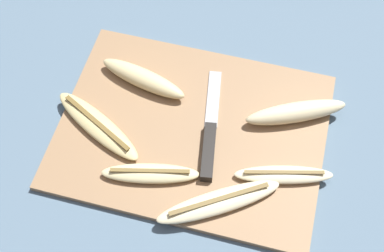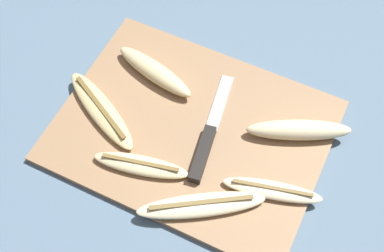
% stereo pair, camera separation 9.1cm
% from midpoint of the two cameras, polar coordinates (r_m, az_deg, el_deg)
% --- Properties ---
extents(ground_plane, '(4.00, 4.00, 0.00)m').
position_cam_midpoint_polar(ground_plane, '(0.93, 2.79, -0.93)').
color(ground_plane, slate).
extents(cutting_board, '(0.45, 0.35, 0.01)m').
position_cam_midpoint_polar(cutting_board, '(0.93, 2.81, -0.74)').
color(cutting_board, '#997551').
rests_on(cutting_board, ground_plane).
extents(knife, '(0.06, 0.22, 0.02)m').
position_cam_midpoint_polar(knife, '(0.90, 4.37, -2.23)').
color(knife, black).
rests_on(knife, cutting_board).
extents(banana_soft_right, '(0.16, 0.07, 0.02)m').
position_cam_midpoint_polar(banana_soft_right, '(0.88, -2.52, -4.47)').
color(banana_soft_right, beige).
rests_on(banana_soft_right, cutting_board).
extents(banana_spotted_left, '(0.19, 0.13, 0.02)m').
position_cam_midpoint_polar(banana_spotted_left, '(0.93, -6.94, 1.49)').
color(banana_spotted_left, '#DBC684').
rests_on(banana_spotted_left, cutting_board).
extents(banana_ripe_center, '(0.17, 0.08, 0.03)m').
position_cam_midpoint_polar(banana_ripe_center, '(0.97, -1.31, 5.61)').
color(banana_ripe_center, beige).
rests_on(banana_ripe_center, cutting_board).
extents(banana_pale_long, '(0.19, 0.14, 0.02)m').
position_cam_midpoint_polar(banana_pale_long, '(0.85, 4.09, -8.70)').
color(banana_pale_long, beige).
rests_on(banana_pale_long, cutting_board).
extents(banana_cream_curved, '(0.18, 0.11, 0.03)m').
position_cam_midpoint_polar(banana_cream_curved, '(0.93, 14.09, -0.65)').
color(banana_cream_curved, beige).
rests_on(banana_cream_curved, cutting_board).
extents(banana_bright_far, '(0.16, 0.07, 0.02)m').
position_cam_midpoint_polar(banana_bright_far, '(0.88, 11.53, -6.99)').
color(banana_bright_far, beige).
rests_on(banana_bright_far, cutting_board).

